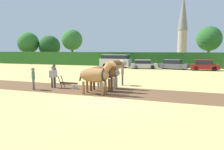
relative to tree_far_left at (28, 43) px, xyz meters
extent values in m
plane|color=tan|center=(30.78, -30.96, -4.68)|extent=(240.00, 240.00, 0.00)
cube|color=brown|center=(24.92, -28.18, -4.68)|extent=(30.53, 4.65, 0.01)
cube|color=#286023|center=(30.78, -3.75, -3.37)|extent=(78.82, 1.27, 2.62)
cylinder|color=#4C3823|center=(0.00, 0.00, -3.02)|extent=(0.44, 0.44, 3.33)
sphere|color=#2D6628|center=(0.00, 0.00, 0.02)|extent=(4.98, 4.98, 4.98)
cylinder|color=#4C3823|center=(4.68, 1.71, -3.42)|extent=(0.44, 0.44, 2.52)
sphere|color=#1E4C1E|center=(4.68, 1.71, -0.77)|extent=(5.04, 5.04, 5.04)
cylinder|color=#423323|center=(11.36, 0.56, -2.68)|extent=(0.44, 0.44, 4.01)
sphere|color=#2D6628|center=(11.36, 0.56, 0.59)|extent=(4.58, 4.58, 4.58)
cylinder|color=brown|center=(39.41, 1.01, -2.76)|extent=(0.44, 0.44, 3.84)
sphere|color=#235623|center=(39.41, 1.01, 0.41)|extent=(4.54, 4.54, 4.54)
cylinder|color=gray|center=(34.31, 32.74, 0.03)|extent=(2.93, 2.93, 9.42)
cone|color=slate|center=(34.31, 32.74, 10.50)|extent=(3.22, 3.22, 11.52)
ellipsoid|color=brown|center=(29.46, -29.52, -3.36)|extent=(2.19, 1.09, 0.98)
cylinder|color=brown|center=(30.16, -29.26, -4.24)|extent=(0.18, 0.18, 0.88)
cylinder|color=brown|center=(30.15, -29.83, -4.24)|extent=(0.18, 0.18, 0.88)
cylinder|color=brown|center=(28.76, -29.22, -4.24)|extent=(0.18, 0.18, 0.88)
cylinder|color=brown|center=(28.75, -29.79, -4.24)|extent=(0.18, 0.18, 0.88)
cylinder|color=brown|center=(30.37, -29.55, -2.86)|extent=(0.84, 0.49, 0.91)
ellipsoid|color=brown|center=(30.78, -29.56, -2.57)|extent=(0.69, 0.28, 0.54)
cube|color=black|center=(30.55, -29.55, -2.65)|extent=(0.41, 0.09, 0.55)
cylinder|color=black|center=(28.43, -29.50, -3.47)|extent=(0.30, 0.13, 0.71)
torus|color=black|center=(30.21, -29.54, -3.29)|extent=(0.13, 0.99, 0.99)
ellipsoid|color=brown|center=(29.49, -28.29, -3.30)|extent=(2.24, 1.04, 0.93)
cylinder|color=brown|center=(30.21, -28.04, -4.20)|extent=(0.18, 0.18, 0.96)
cylinder|color=brown|center=(30.20, -28.58, -4.20)|extent=(0.18, 0.18, 0.96)
cylinder|color=brown|center=(28.77, -28.00, -4.20)|extent=(0.18, 0.18, 0.96)
cylinder|color=brown|center=(28.76, -28.54, -4.20)|extent=(0.18, 0.18, 0.96)
cylinder|color=brown|center=(30.43, -28.31, -2.83)|extent=(0.80, 0.46, 0.86)
ellipsoid|color=brown|center=(30.81, -28.32, -2.55)|extent=(0.69, 0.28, 0.54)
cube|color=black|center=(30.60, -28.32, -2.63)|extent=(0.39, 0.09, 0.52)
cylinder|color=black|center=(28.43, -28.26, -3.40)|extent=(0.30, 0.13, 0.71)
torus|color=black|center=(30.26, -28.31, -3.23)|extent=(0.13, 0.95, 0.95)
ellipsoid|color=#B2A38E|center=(29.52, -27.06, -3.44)|extent=(2.11, 0.94, 0.85)
cylinder|color=#B2A38E|center=(30.20, -26.83, -4.25)|extent=(0.18, 0.18, 0.87)
cylinder|color=#B2A38E|center=(30.19, -27.32, -4.25)|extent=(0.18, 0.18, 0.87)
cylinder|color=#B2A38E|center=(28.84, -26.80, -4.25)|extent=(0.18, 0.18, 0.87)
cylinder|color=#B2A38E|center=(28.83, -27.29, -4.25)|extent=(0.18, 0.18, 0.87)
cylinder|color=#B2A38E|center=(30.40, -27.08, -2.92)|extent=(0.84, 0.42, 0.95)
ellipsoid|color=#B2A38E|center=(30.86, -27.09, -2.60)|extent=(0.69, 0.28, 0.54)
cube|color=gray|center=(30.60, -27.08, -2.74)|extent=(0.46, 0.09, 0.61)
cylinder|color=gray|center=(28.52, -27.03, -3.53)|extent=(0.30, 0.13, 0.71)
torus|color=black|center=(30.25, -27.07, -3.37)|extent=(0.13, 0.87, 0.87)
cube|color=#4C331E|center=(26.74, -28.22, -4.23)|extent=(1.53, 0.14, 0.12)
cube|color=#939399|center=(27.35, -28.24, -4.58)|extent=(0.49, 0.21, 0.39)
cylinder|color=#4C331E|center=(26.06, -28.01, -4.13)|extent=(0.40, 0.07, 0.96)
cylinder|color=#4C331E|center=(26.05, -28.41, -4.13)|extent=(0.40, 0.07, 0.96)
cylinder|color=#38332D|center=(25.39, -28.11, -4.26)|extent=(0.14, 0.14, 0.84)
cylinder|color=#38332D|center=(25.24, -28.28, -4.26)|extent=(0.14, 0.14, 0.84)
cube|color=#B7B7BC|center=(25.32, -28.19, -3.55)|extent=(0.47, 0.50, 0.59)
sphere|color=tan|center=(25.32, -28.19, -3.13)|extent=(0.23, 0.23, 0.23)
cylinder|color=#B7B7BC|center=(25.51, -27.98, -3.57)|extent=(0.09, 0.09, 0.56)
cylinder|color=#B7B7BC|center=(25.13, -28.41, -3.57)|extent=(0.09, 0.09, 0.56)
cylinder|color=#665B4C|center=(25.32, -28.19, -3.07)|extent=(0.43, 0.43, 0.02)
cylinder|color=#665B4C|center=(25.32, -28.19, -3.02)|extent=(0.22, 0.22, 0.10)
cylinder|color=#4C4C4C|center=(30.23, -25.11, -4.24)|extent=(0.14, 0.14, 0.88)
cylinder|color=#4C4C4C|center=(30.27, -25.34, -4.24)|extent=(0.14, 0.14, 0.88)
cube|color=tan|center=(30.25, -25.23, -3.49)|extent=(0.30, 0.55, 0.63)
sphere|color=tan|center=(30.25, -25.23, -3.05)|extent=(0.24, 0.24, 0.24)
cylinder|color=tan|center=(30.19, -24.93, -3.51)|extent=(0.09, 0.09, 0.59)
cylinder|color=tan|center=(30.31, -25.52, -3.51)|extent=(0.09, 0.09, 0.59)
cylinder|color=#665B4C|center=(30.25, -25.23, -2.98)|extent=(0.45, 0.45, 0.02)
cylinder|color=#665B4C|center=(30.25, -25.23, -2.93)|extent=(0.23, 0.23, 0.10)
cylinder|color=#4C4C4C|center=(24.31, -29.37, -4.28)|extent=(0.14, 0.14, 0.81)
cylinder|color=#4C4C4C|center=(24.46, -29.52, -4.28)|extent=(0.14, 0.14, 0.81)
cube|color=#4C6B4C|center=(24.39, -29.45, -3.59)|extent=(0.47, 0.47, 0.57)
sphere|color=tan|center=(24.39, -29.45, -3.19)|extent=(0.22, 0.22, 0.22)
cylinder|color=#4C6B4C|center=(24.19, -29.25, -3.62)|extent=(0.09, 0.09, 0.54)
cylinder|color=#4C6B4C|center=(24.59, -29.64, -3.62)|extent=(0.09, 0.09, 0.54)
cylinder|color=#665B4C|center=(24.39, -29.45, -3.13)|extent=(0.41, 0.41, 0.02)
cylinder|color=#665B4C|center=(24.39, -29.45, -3.08)|extent=(0.21, 0.21, 0.10)
cylinder|color=#4C4C4C|center=(24.14, -26.14, -4.27)|extent=(0.14, 0.14, 0.83)
cylinder|color=#4C4C4C|center=(24.17, -26.35, -4.27)|extent=(0.14, 0.14, 0.83)
cube|color=#3D5184|center=(24.16, -26.25, -3.56)|extent=(0.27, 0.51, 0.59)
sphere|color=tan|center=(24.16, -26.25, -3.15)|extent=(0.22, 0.22, 0.22)
cylinder|color=#3D5184|center=(24.11, -25.96, -3.58)|extent=(0.09, 0.09, 0.55)
cylinder|color=#3D5184|center=(24.20, -26.53, -3.58)|extent=(0.09, 0.09, 0.55)
cylinder|color=#42382D|center=(24.16, -26.25, -3.08)|extent=(0.43, 0.43, 0.02)
cylinder|color=#42382D|center=(24.16, -26.25, -3.03)|extent=(0.21, 0.21, 0.10)
cube|color=#BCBCC1|center=(23.97, -7.37, -3.81)|extent=(5.30, 2.15, 1.34)
cube|color=black|center=(23.97, -7.37, -2.83)|extent=(4.67, 1.93, 0.62)
cube|color=#BCBCC1|center=(23.97, -7.37, -2.49)|extent=(4.67, 1.93, 0.06)
cylinder|color=black|center=(25.62, -6.61, -4.32)|extent=(0.73, 0.25, 0.72)
cylinder|color=black|center=(25.54, -8.29, -4.32)|extent=(0.73, 0.25, 0.72)
cylinder|color=black|center=(22.39, -6.46, -4.32)|extent=(0.73, 0.25, 0.72)
cylinder|color=black|center=(22.31, -8.14, -4.32)|extent=(0.73, 0.25, 0.72)
cube|color=#A8A8B2|center=(29.04, -8.05, -4.17)|extent=(4.51, 2.59, 0.66)
cube|color=black|center=(28.84, -8.09, -3.57)|extent=(2.82, 2.07, 0.54)
cube|color=#A8A8B2|center=(28.84, -8.09, -3.27)|extent=(2.82, 2.07, 0.06)
cylinder|color=black|center=(30.17, -7.03, -4.35)|extent=(0.70, 0.35, 0.67)
cylinder|color=black|center=(30.49, -8.53, -4.35)|extent=(0.70, 0.35, 0.67)
cylinder|color=black|center=(27.60, -7.57, -4.35)|extent=(0.70, 0.35, 0.67)
cylinder|color=black|center=(27.92, -9.07, -4.35)|extent=(0.70, 0.35, 0.67)
cube|color=#565B66|center=(33.68, -7.50, -4.16)|extent=(4.58, 2.57, 0.70)
cube|color=black|center=(33.46, -7.46, -3.51)|extent=(2.85, 2.06, 0.59)
cube|color=#565B66|center=(33.46, -7.46, -3.19)|extent=(2.85, 2.06, 0.06)
cylinder|color=black|center=(35.14, -7.00, -4.37)|extent=(0.67, 0.34, 0.63)
cylinder|color=black|center=(34.84, -8.52, -4.37)|extent=(0.67, 0.34, 0.63)
cylinder|color=black|center=(32.51, -6.49, -4.37)|extent=(0.67, 0.34, 0.63)
cylinder|color=black|center=(32.21, -8.01, -4.37)|extent=(0.67, 0.34, 0.63)
cube|color=maroon|center=(38.13, -8.24, -4.13)|extent=(3.95, 1.85, 0.74)
cube|color=black|center=(37.94, -8.24, -3.46)|extent=(2.39, 1.62, 0.61)
cube|color=maroon|center=(37.94, -8.24, -3.12)|extent=(2.39, 1.62, 0.06)
cylinder|color=black|center=(39.32, -7.45, -4.35)|extent=(0.68, 0.24, 0.67)
cylinder|color=black|center=(39.37, -8.95, -4.35)|extent=(0.68, 0.24, 0.67)
cylinder|color=black|center=(36.90, -7.52, -4.35)|extent=(0.68, 0.24, 0.67)
cylinder|color=black|center=(36.95, -9.03, -4.35)|extent=(0.68, 0.24, 0.67)
camera|label=1|loc=(35.26, -43.15, -1.66)|focal=35.00mm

